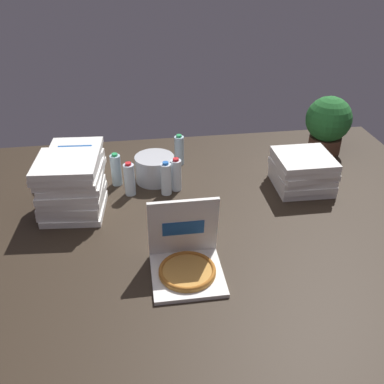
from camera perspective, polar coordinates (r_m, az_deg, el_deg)
The scene contains 12 objects.
ground_plane at distance 2.56m, azimuth 1.33°, elevation -3.95°, with size 3.20×2.40×0.02m, color #2D2319.
open_pizza_box at distance 2.16m, azimuth -0.78°, elevation -8.88°, with size 0.35×0.36×0.37m.
pizza_stack_center_far at distance 2.91m, azimuth 14.34°, elevation 2.65°, with size 0.37×0.37×0.23m.
pizza_stack_left_mid at distance 2.64m, azimuth -15.61°, elevation 0.73°, with size 0.40×0.40×0.35m.
pizza_stack_left_far at distance 3.10m, azimuth -15.11°, elevation 3.96°, with size 0.41×0.41×0.20m.
ice_bucket at distance 2.92m, azimuth -4.91°, elevation 3.10°, with size 0.26×0.26×0.18m, color #B7BABF.
water_bottle_0 at distance 2.80m, azimuth -2.09°, elevation 2.27°, with size 0.07×0.07×0.23m.
water_bottle_1 at distance 2.77m, azimuth -8.22°, elevation 1.66°, with size 0.07×0.07×0.23m.
water_bottle_2 at distance 2.76m, azimuth -3.43°, elevation 1.75°, with size 0.07×0.07×0.23m.
water_bottle_3 at distance 2.90m, azimuth -9.95°, elevation 2.89°, with size 0.07×0.07×0.23m.
water_bottle_4 at distance 3.12m, azimuth -1.69°, elevation 5.53°, with size 0.07×0.07×0.23m.
potted_plant at distance 3.42m, azimuth 17.46°, elevation 8.67°, with size 0.34×0.34×0.43m.
Camera 1 is at (-0.36, -2.06, 1.46)m, focal length 40.54 mm.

